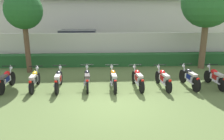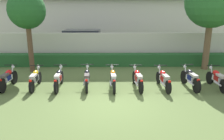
# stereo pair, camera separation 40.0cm
# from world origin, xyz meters

# --- Properties ---
(ground) EXTENTS (60.00, 60.00, 0.00)m
(ground) POSITION_xyz_m (0.00, 0.00, 0.00)
(ground) COLOR #566B38
(building) EXTENTS (24.07, 6.50, 8.43)m
(building) POSITION_xyz_m (0.00, 15.48, 4.22)
(building) COLOR silver
(building) RESTS_ON ground
(compound_wall) EXTENTS (22.87, 0.30, 1.96)m
(compound_wall) POSITION_xyz_m (0.00, 6.52, 0.98)
(compound_wall) COLOR beige
(compound_wall) RESTS_ON ground
(hedge_row) EXTENTS (18.29, 0.70, 0.74)m
(hedge_row) POSITION_xyz_m (0.00, 5.82, 0.37)
(hedge_row) COLOR #235628
(hedge_row) RESTS_ON ground
(parked_car) EXTENTS (4.57, 2.22, 1.89)m
(parked_car) POSITION_xyz_m (-2.07, 9.50, 0.94)
(parked_car) COLOR navy
(parked_car) RESTS_ON ground
(tree_near_inspector) EXTENTS (1.98, 1.98, 4.35)m
(tree_near_inspector) POSITION_xyz_m (-4.50, 4.56, 3.31)
(tree_near_inspector) COLOR brown
(tree_near_inspector) RESTS_ON ground
(tree_far_side) EXTENTS (2.94, 2.94, 5.32)m
(tree_far_side) POSITION_xyz_m (5.50, 4.93, 3.82)
(tree_far_side) COLOR brown
(tree_far_side) RESTS_ON ground
(motorcycle_in_row_1) EXTENTS (0.60, 1.85, 0.97)m
(motorcycle_in_row_1) POSITION_xyz_m (-4.61, 1.74, 0.46)
(motorcycle_in_row_1) COLOR black
(motorcycle_in_row_1) RESTS_ON ground
(motorcycle_in_row_2) EXTENTS (0.60, 1.83, 0.94)m
(motorcycle_in_row_2) POSITION_xyz_m (-3.42, 1.77, 0.44)
(motorcycle_in_row_2) COLOR black
(motorcycle_in_row_2) RESTS_ON ground
(motorcycle_in_row_3) EXTENTS (0.60, 1.95, 0.96)m
(motorcycle_in_row_3) POSITION_xyz_m (-2.36, 1.72, 0.45)
(motorcycle_in_row_3) COLOR black
(motorcycle_in_row_3) RESTS_ON ground
(motorcycle_in_row_4) EXTENTS (0.60, 1.94, 0.95)m
(motorcycle_in_row_4) POSITION_xyz_m (-1.12, 1.78, 0.44)
(motorcycle_in_row_4) COLOR black
(motorcycle_in_row_4) RESTS_ON ground
(motorcycle_in_row_5) EXTENTS (0.60, 1.98, 0.97)m
(motorcycle_in_row_5) POSITION_xyz_m (0.04, 1.66, 0.45)
(motorcycle_in_row_5) COLOR black
(motorcycle_in_row_5) RESTS_ON ground
(motorcycle_in_row_6) EXTENTS (0.60, 1.91, 0.96)m
(motorcycle_in_row_6) POSITION_xyz_m (1.13, 1.67, 0.45)
(motorcycle_in_row_6) COLOR black
(motorcycle_in_row_6) RESTS_ON ground
(motorcycle_in_row_7) EXTENTS (0.60, 1.91, 0.94)m
(motorcycle_in_row_7) POSITION_xyz_m (2.27, 1.65, 0.44)
(motorcycle_in_row_7) COLOR black
(motorcycle_in_row_7) RESTS_ON ground
(motorcycle_in_row_8) EXTENTS (0.60, 1.88, 0.97)m
(motorcycle_in_row_8) POSITION_xyz_m (3.47, 1.67, 0.46)
(motorcycle_in_row_8) COLOR black
(motorcycle_in_row_8) RESTS_ON ground
(motorcycle_in_row_9) EXTENTS (0.60, 1.79, 0.95)m
(motorcycle_in_row_9) POSITION_xyz_m (4.64, 1.64, 0.44)
(motorcycle_in_row_9) COLOR black
(motorcycle_in_row_9) RESTS_ON ground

